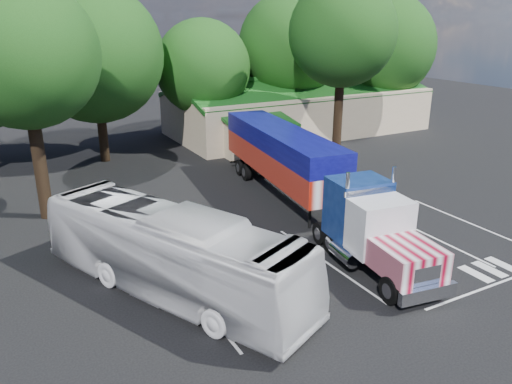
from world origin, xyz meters
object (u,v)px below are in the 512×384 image
woman (402,228)px  tour_bus (172,252)px  bicycle (261,164)px  semi_truck (300,168)px  silver_sedan (280,149)px

woman → tour_bus: bearing=66.8°
woman → bicycle: woman is taller
semi_truck → woman: (1.88, -6.30, -1.68)m
woman → silver_sedan: woman is taller
tour_bus → woman: bearing=-29.5°
silver_sedan → woman: bearing=169.5°
semi_truck → bicycle: bearing=85.1°
bicycle → silver_sedan: size_ratio=0.47×
semi_truck → bicycle: (1.73, 7.70, -1.98)m
woman → bicycle: 14.00m
semi_truck → bicycle: semi_truck is taller
bicycle → silver_sedan: (3.08, 2.50, 0.16)m
bicycle → semi_truck: bearing=-116.6°
tour_bus → silver_sedan: 21.27m
woman → tour_bus: (-11.50, 0.92, 0.97)m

